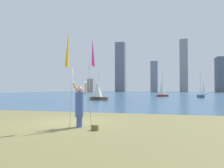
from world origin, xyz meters
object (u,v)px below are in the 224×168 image
object	(u,v)px
kite_flag_left	(68,50)
sailboat_1	(204,90)
person	(80,105)
bag	(95,128)
sailboat_5	(162,89)
sailboat_4	(200,96)
kite_flag_right	(93,54)
sailboat_2	(98,90)

from	to	relation	value
kite_flag_left	sailboat_1	distance (m)	56.76
person	bag	size ratio (longest dim) A/B	7.01
sailboat_5	sailboat_4	bearing A→B (deg)	-29.80
kite_flag_left	kite_flag_right	xyz separation A→B (m)	(0.85, 0.72, -0.11)
sailboat_2	person	bearing A→B (deg)	-75.00
bag	sailboat_1	xyz separation A→B (m)	(14.50, 54.77, 1.26)
sailboat_2	sailboat_5	size ratio (longest dim) A/B	0.70
kite_flag_left	sailboat_5	size ratio (longest dim) A/B	0.79
person	sailboat_2	bearing A→B (deg)	90.55
person	bag	bearing A→B (deg)	-46.51
person	sailboat_5	xyz separation A→B (m)	(3.72, 35.96, 0.75)
kite_flag_right	bag	bearing A→B (deg)	-66.58
kite_flag_left	person	bearing A→B (deg)	31.41
kite_flag_left	sailboat_5	distance (m)	36.49
bag	person	bearing A→B (deg)	147.94
sailboat_1	sailboat_2	size ratio (longest dim) A/B	1.01
sailboat_1	sailboat_2	xyz separation A→B (m)	(-20.76, -34.06, 0.02)
person	kite_flag_left	xyz separation A→B (m)	(-0.42, -0.26, 2.30)
person	kite_flag_left	bearing A→B (deg)	-163.04
bag	sailboat_4	distance (m)	34.01
sailboat_5	sailboat_1	bearing A→B (deg)	57.51
kite_flag_left	sailboat_4	distance (m)	34.25
kite_flag_right	sailboat_5	bearing A→B (deg)	84.70
kite_flag_right	sailboat_4	bearing A→B (deg)	72.32
person	sailboat_5	world-z (taller)	sailboat_5
kite_flag_left	sailboat_4	size ratio (longest dim) A/B	0.81
sailboat_1	sailboat_5	distance (m)	21.67
bag	sailboat_4	xyz separation A→B (m)	(9.65, 32.61, 0.23)
kite_flag_left	bag	bearing A→B (deg)	-12.21
sailboat_4	sailboat_5	bearing A→B (deg)	150.20
kite_flag_left	kite_flag_right	distance (m)	1.12
sailboat_4	sailboat_5	xyz separation A→B (m)	(-6.78, 3.89, 1.34)
bag	kite_flag_right	bearing A→B (deg)	113.42
person	kite_flag_left	world-z (taller)	kite_flag_left
kite_flag_left	sailboat_2	world-z (taller)	kite_flag_left
person	sailboat_1	distance (m)	56.37
sailboat_2	sailboat_5	world-z (taller)	sailboat_5
person	bag	distance (m)	1.31
kite_flag_right	person	bearing A→B (deg)	-132.63
person	sailboat_2	size ratio (longest dim) A/B	0.52
kite_flag_left	sailboat_2	distance (m)	21.11
kite_flag_right	sailboat_1	distance (m)	55.84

